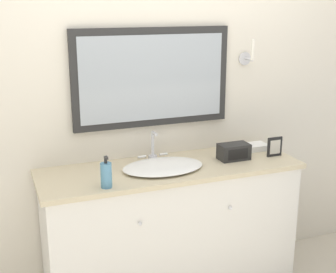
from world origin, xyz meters
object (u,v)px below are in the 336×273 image
Objects in this scene: soap_bottle at (106,175)px; appliance_box at (234,152)px; picture_frame at (275,147)px; sink_basin at (163,166)px.

appliance_box is (0.90, 0.17, -0.02)m from soap_bottle.
soap_bottle is at bearing -169.09° from appliance_box.
picture_frame is at bearing -8.16° from appliance_box.
appliance_box is 1.52× the size of picture_frame.
appliance_box is (0.50, 0.00, 0.03)m from sink_basin.
soap_bottle is (-0.40, -0.17, 0.06)m from sink_basin.
picture_frame is (0.79, -0.04, 0.05)m from sink_basin.
sink_basin is at bearing 23.08° from soap_bottle.
soap_bottle is 1.20m from picture_frame.
sink_basin is 2.55× the size of appliance_box.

